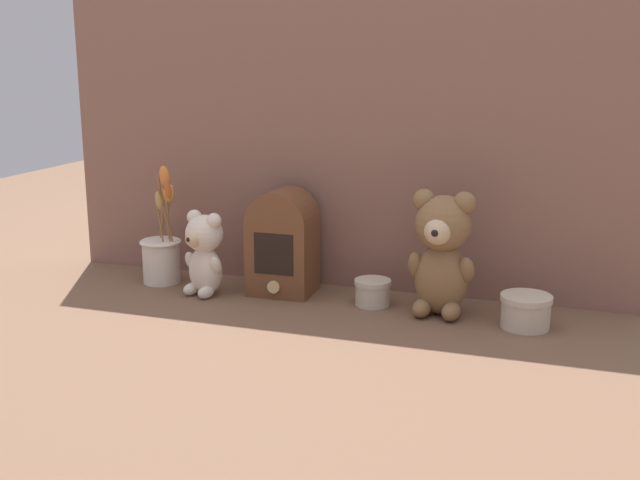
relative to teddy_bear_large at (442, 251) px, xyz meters
name	(u,v)px	position (x,y,z in m)	size (l,w,h in m)	color
ground_plane	(317,304)	(-0.29, -0.02, -0.15)	(4.00, 4.00, 0.00)	brown
backdrop_wall	(339,138)	(-0.29, 0.15, 0.23)	(1.47, 0.02, 0.75)	#845B4C
teddy_bear_large	(442,251)	(0.00, 0.00, 0.00)	(0.15, 0.15, 0.29)	olive
teddy_bear_medium	(204,252)	(-0.58, -0.04, -0.04)	(0.12, 0.11, 0.21)	beige
flower_vase	(162,251)	(-0.73, 0.02, -0.07)	(0.11, 0.13, 0.31)	silver
vintage_radio	(283,240)	(-0.40, 0.04, -0.02)	(0.16, 0.14, 0.26)	brown
decorative_tin_tall	(526,311)	(0.19, -0.03, -0.11)	(0.11, 0.11, 0.07)	beige
decorative_tin_short	(373,292)	(-0.16, 0.02, -0.12)	(0.09, 0.09, 0.06)	beige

